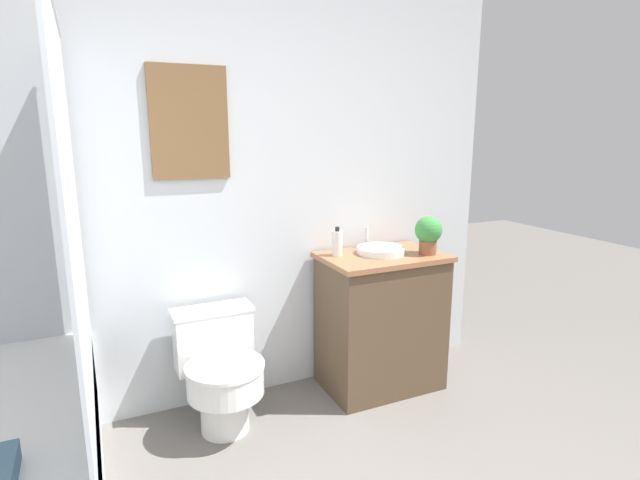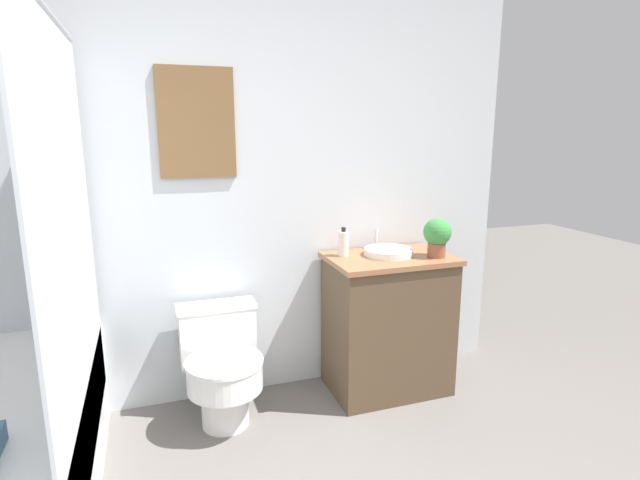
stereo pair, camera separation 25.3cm
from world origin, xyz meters
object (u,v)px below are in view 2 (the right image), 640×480
(sink, at_px, (388,252))
(soap_bottle, at_px, (343,243))
(potted_plant, at_px, (437,235))
(toilet, at_px, (222,365))

(sink, xyz_separation_m, soap_bottle, (-0.26, 0.07, 0.05))
(sink, bearing_deg, potted_plant, -27.90)
(toilet, relative_size, sink, 1.92)
(toilet, relative_size, soap_bottle, 3.63)
(sink, relative_size, soap_bottle, 1.89)
(toilet, height_order, sink, sink)
(toilet, distance_m, soap_bottle, 0.96)
(soap_bottle, bearing_deg, potted_plant, -21.41)
(potted_plant, bearing_deg, toilet, 175.88)
(sink, height_order, potted_plant, potted_plant)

